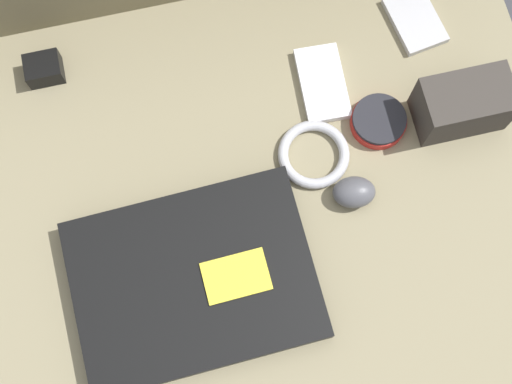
% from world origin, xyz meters
% --- Properties ---
extents(ground_plane, '(8.00, 8.00, 0.00)m').
position_xyz_m(ground_plane, '(0.00, 0.00, 0.00)').
color(ground_plane, '#38383D').
extents(couch_seat, '(0.91, 0.68, 0.14)m').
position_xyz_m(couch_seat, '(0.00, 0.00, 0.07)').
color(couch_seat, '#847A5B').
rests_on(couch_seat, ground_plane).
extents(laptop, '(0.34, 0.26, 0.03)m').
position_xyz_m(laptop, '(-0.11, -0.10, 0.16)').
color(laptop, black).
rests_on(laptop, couch_seat).
extents(computer_mouse, '(0.07, 0.06, 0.04)m').
position_xyz_m(computer_mouse, '(0.14, -0.03, 0.16)').
color(computer_mouse, '#4C4C51').
rests_on(computer_mouse, couch_seat).
extents(speaker_puck, '(0.08, 0.08, 0.02)m').
position_xyz_m(speaker_puck, '(0.20, 0.07, 0.15)').
color(speaker_puck, red).
rests_on(speaker_puck, couch_seat).
extents(phone_silver, '(0.08, 0.11, 0.01)m').
position_xyz_m(phone_silver, '(0.31, 0.22, 0.15)').
color(phone_silver, '#B7B7BC').
rests_on(phone_silver, couch_seat).
extents(phone_black, '(0.07, 0.13, 0.01)m').
position_xyz_m(phone_black, '(0.14, 0.15, 0.15)').
color(phone_black, silver).
rests_on(phone_black, couch_seat).
extents(camera_pouch, '(0.13, 0.08, 0.08)m').
position_xyz_m(camera_pouch, '(0.32, 0.06, 0.18)').
color(camera_pouch, '#38332D').
rests_on(camera_pouch, couch_seat).
extents(charger_brick, '(0.05, 0.04, 0.03)m').
position_xyz_m(charger_brick, '(-0.27, 0.26, 0.16)').
color(charger_brick, black).
rests_on(charger_brick, couch_seat).
extents(cable_coil, '(0.11, 0.11, 0.02)m').
position_xyz_m(cable_coil, '(0.10, 0.04, 0.15)').
color(cable_coil, '#B2B2B7').
rests_on(cable_coil, couch_seat).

